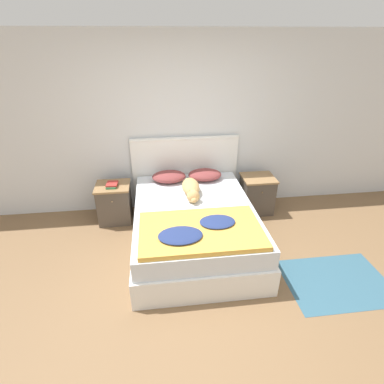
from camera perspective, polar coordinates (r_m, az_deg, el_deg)
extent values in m
plane|color=brown|center=(3.28, 2.15, -20.83)|extent=(16.00, 16.00, 0.00)
cube|color=silver|center=(4.44, -1.99, 12.33)|extent=(9.00, 0.06, 2.55)
cube|color=white|center=(3.93, 0.37, -7.88)|extent=(1.52, 2.01, 0.34)
cube|color=silver|center=(3.77, 0.38, -4.35)|extent=(1.46, 1.95, 0.24)
cube|color=white|center=(4.62, -1.29, 3.51)|extent=(1.60, 0.04, 1.12)
cylinder|color=white|center=(4.42, -1.36, 10.10)|extent=(1.60, 0.06, 0.06)
cube|color=#4C4238|center=(4.51, -14.49, -2.16)|extent=(0.46, 0.41, 0.55)
cube|color=#937047|center=(4.38, -14.93, 1.09)|extent=(0.48, 0.43, 0.03)
sphere|color=#937047|center=(4.26, -15.01, -1.79)|extent=(0.02, 0.02, 0.02)
cube|color=#4C4238|center=(4.71, 12.21, -0.55)|extent=(0.46, 0.41, 0.55)
cube|color=#937047|center=(4.58, 12.57, 2.61)|extent=(0.48, 0.43, 0.03)
sphere|color=#937047|center=(4.47, 13.24, -0.10)|extent=(0.02, 0.02, 0.02)
ellipsoid|color=brown|center=(4.34, -4.40, 2.95)|extent=(0.49, 0.37, 0.14)
ellipsoid|color=brown|center=(4.39, 2.47, 3.32)|extent=(0.49, 0.37, 0.14)
cube|color=gold|center=(3.24, 1.68, -7.33)|extent=(1.31, 0.82, 0.05)
ellipsoid|color=navy|center=(3.09, -2.23, -8.24)|extent=(0.46, 0.33, 0.05)
ellipsoid|color=navy|center=(3.31, 4.86, -5.65)|extent=(0.39, 0.29, 0.04)
ellipsoid|color=tan|center=(4.00, -0.25, 1.02)|extent=(0.23, 0.44, 0.17)
sphere|color=tan|center=(3.78, 0.23, -0.81)|extent=(0.17, 0.17, 0.17)
ellipsoid|color=tan|center=(3.72, 0.37, -1.50)|extent=(0.07, 0.09, 0.07)
cone|color=tan|center=(3.75, -0.49, 0.07)|extent=(0.05, 0.05, 0.06)
cone|color=tan|center=(3.76, 0.89, 0.15)|extent=(0.05, 0.05, 0.06)
ellipsoid|color=tan|center=(4.19, -0.09, 1.63)|extent=(0.13, 0.20, 0.06)
cube|color=#337547|center=(4.35, -15.00, 1.24)|extent=(0.15, 0.22, 0.02)
cube|color=#AD2D28|center=(4.34, -14.98, 1.51)|extent=(0.16, 0.19, 0.02)
cube|color=#335B70|center=(3.87, 25.84, -15.08)|extent=(1.15, 0.84, 0.00)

